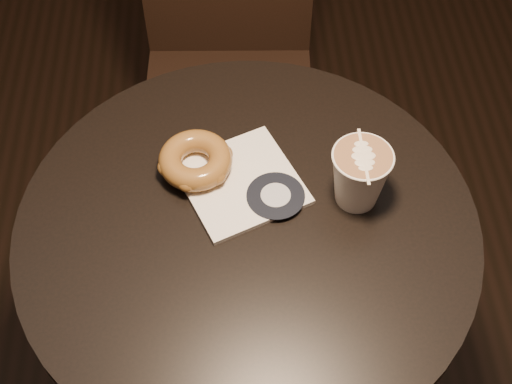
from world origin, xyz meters
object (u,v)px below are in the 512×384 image
doughnut (195,160)px  latte_cup (359,177)px  cafe_table (248,287)px  chair (228,41)px  pastry_bag (241,182)px

doughnut → latte_cup: latte_cup is taller
cafe_table → chair: bearing=91.4°
latte_cup → pastry_bag: bearing=168.7°
pastry_bag → latte_cup: (0.18, -0.04, 0.05)m
pastry_bag → doughnut: size_ratio=1.47×
chair → pastry_bag: size_ratio=5.74×
chair → cafe_table: bearing=-85.9°
cafe_table → pastry_bag: bearing=95.0°
latte_cup → chair: bearing=107.1°
doughnut → latte_cup: bearing=-15.0°
doughnut → latte_cup: 0.25m
cafe_table → latte_cup: latte_cup is taller
pastry_bag → chair: bearing=67.4°
cafe_table → pastry_bag: size_ratio=4.42×
doughnut → latte_cup: size_ratio=1.14×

